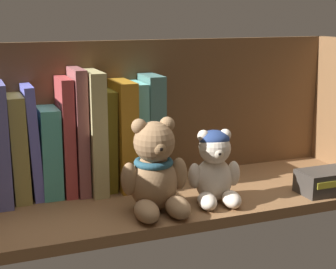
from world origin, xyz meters
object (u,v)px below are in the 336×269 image
object	(u,v)px
book_7	(77,130)
small_product_box	(328,181)
book_9	(106,139)
book_4	(32,141)
book_11	(136,133)
teddy_bear_smaller	(215,168)
book_5	(48,151)
book_10	(121,133)
teddy_bear_larger	(155,173)
book_3	(17,147)
book_8	(92,130)
book_12	(150,129)
book_6	(65,135)

from	to	relation	value
book_7	small_product_box	xyz separation A→B (cm)	(44.19, -18.89, -9.70)
book_9	small_product_box	distance (cm)	43.68
book_4	book_11	xyz separation A→B (cm)	(20.21, 0.00, -0.22)
teddy_bear_smaller	small_product_box	bearing A→B (deg)	-8.27
book_9	teddy_bear_smaller	size ratio (longest dim) A/B	1.45
book_9	book_11	size ratio (longest dim) A/B	0.95
book_5	book_10	distance (cm)	14.30
book_4	book_11	distance (cm)	20.21
teddy_bear_smaller	teddy_bear_larger	bearing A→B (deg)	-177.73
book_9	book_11	xyz separation A→B (cm)	(6.12, 0.00, 0.57)
book_4	book_5	size ratio (longest dim) A/B	1.26
book_3	book_8	xyz separation A→B (cm)	(13.97, 0.00, 1.91)
book_11	book_12	xyz separation A→B (cm)	(3.08, 0.00, 0.63)
small_product_box	teddy_bear_larger	bearing A→B (deg)	175.27
book_6	book_5	bearing A→B (deg)	180.00
book_6	book_10	world-z (taller)	book_6
book_7	teddy_bear_larger	size ratio (longest dim) A/B	1.45
book_6	teddy_bear_smaller	world-z (taller)	book_6
book_6	small_product_box	bearing A→B (deg)	-22.06
book_11	teddy_bear_larger	world-z (taller)	book_11
book_4	book_8	bearing A→B (deg)	0.00
book_9	small_product_box	world-z (taller)	book_9
book_8	teddy_bear_larger	bearing A→B (deg)	-66.18
book_5	small_product_box	xyz separation A→B (cm)	(49.78, -18.89, -6.16)
book_5	teddy_bear_larger	world-z (taller)	book_5
book_8	book_12	bearing A→B (deg)	0.00
book_5	teddy_bear_smaller	distance (cm)	31.31
book_3	book_8	bearing A→B (deg)	0.00
book_4	small_product_box	distance (cm)	56.65
book_6	teddy_bear_smaller	distance (cm)	28.93
book_6	book_9	size ratio (longest dim) A/B	1.14
book_11	book_12	distance (cm)	3.14
book_9	teddy_bear_larger	world-z (taller)	book_9
book_6	book_7	xyz separation A→B (cm)	(2.42, 0.00, 0.82)
book_12	teddy_bear_larger	world-z (taller)	book_12
book_9	book_11	distance (cm)	6.14
book_9	small_product_box	bearing A→B (deg)	-26.04
book_5	teddy_bear_smaller	xyz separation A→B (cm)	(27.08, -15.59, -2.00)
book_4	book_9	world-z (taller)	book_4
book_11	book_12	bearing A→B (deg)	0.00
book_4	book_11	bearing A→B (deg)	0.00
book_11	small_product_box	distance (cm)	38.49
book_8	book_11	bearing A→B (deg)	0.00
book_8	book_6	bearing A→B (deg)	180.00
book_4	book_9	size ratio (longest dim) A/B	1.08
small_product_box	book_4	bearing A→B (deg)	160.30
book_4	book_10	xyz separation A→B (cm)	(17.10, 0.00, 0.04)
book_4	teddy_bear_smaller	xyz separation A→B (cm)	(30.04, -15.59, -4.17)
book_4	small_product_box	bearing A→B (deg)	-19.70
book_7	teddy_bear_smaller	world-z (taller)	book_7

